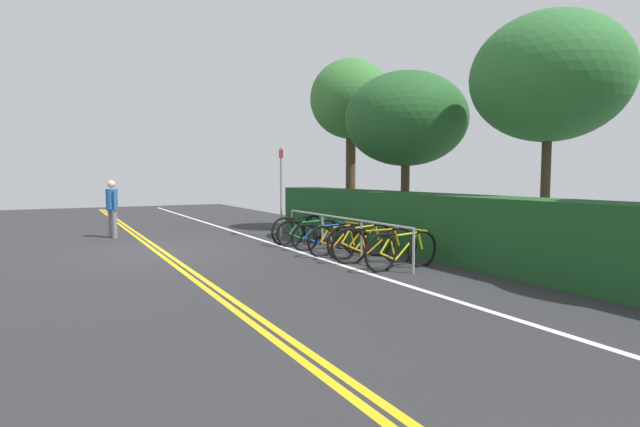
% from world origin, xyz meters
% --- Properties ---
extents(ground_plane, '(35.76, 13.80, 0.05)m').
position_xyz_m(ground_plane, '(0.00, 0.00, -0.03)').
color(ground_plane, '#2B2B2D').
extents(centre_line_yellow_inner, '(32.18, 0.10, 0.00)m').
position_xyz_m(centre_line_yellow_inner, '(0.00, -0.08, 0.00)').
color(centre_line_yellow_inner, gold).
rests_on(centre_line_yellow_inner, ground_plane).
extents(centre_line_yellow_outer, '(32.18, 0.10, 0.00)m').
position_xyz_m(centre_line_yellow_outer, '(0.00, 0.08, 0.00)').
color(centre_line_yellow_outer, gold).
rests_on(centre_line_yellow_outer, ground_plane).
extents(bike_lane_stripe_white, '(32.18, 0.12, 0.00)m').
position_xyz_m(bike_lane_stripe_white, '(0.00, 2.86, 0.00)').
color(bike_lane_stripe_white, white).
rests_on(bike_lane_stripe_white, ground_plane).
extents(bike_rack, '(5.23, 0.05, 0.85)m').
position_xyz_m(bike_rack, '(2.37, 3.58, 0.64)').
color(bike_rack, '#9EA0A5').
rests_on(bike_rack, ground_plane).
extents(bicycle_0, '(0.55, 1.74, 0.76)m').
position_xyz_m(bicycle_0, '(0.35, 3.50, 0.36)').
color(bicycle_0, black).
rests_on(bicycle_0, ground_plane).
extents(bicycle_1, '(0.46, 1.66, 0.72)m').
position_xyz_m(bicycle_1, '(0.90, 3.49, 0.34)').
color(bicycle_1, black).
rests_on(bicycle_1, ground_plane).
extents(bicycle_2, '(0.52, 1.64, 0.69)m').
position_xyz_m(bicycle_2, '(1.69, 3.54, 0.32)').
color(bicycle_2, black).
rests_on(bicycle_2, ground_plane).
extents(bicycle_3, '(0.46, 1.68, 0.74)m').
position_xyz_m(bicycle_3, '(2.45, 3.47, 0.34)').
color(bicycle_3, black).
rests_on(bicycle_3, ground_plane).
extents(bicycle_4, '(0.46, 1.75, 0.78)m').
position_xyz_m(bicycle_4, '(3.05, 3.68, 0.37)').
color(bicycle_4, black).
rests_on(bicycle_4, ground_plane).
extents(bicycle_5, '(0.68, 1.72, 0.78)m').
position_xyz_m(bicycle_5, '(3.75, 3.55, 0.37)').
color(bicycle_5, black).
rests_on(bicycle_5, ground_plane).
extents(bicycle_6, '(0.46, 1.79, 0.77)m').
position_xyz_m(bicycle_6, '(4.52, 3.65, 0.36)').
color(bicycle_6, black).
rests_on(bicycle_6, ground_plane).
extents(pedestrian, '(0.47, 0.32, 1.64)m').
position_xyz_m(pedestrian, '(-3.23, -0.69, 0.94)').
color(pedestrian, slate).
rests_on(pedestrian, ground_plane).
extents(sign_post_near, '(0.36, 0.09, 2.58)m').
position_xyz_m(sign_post_near, '(-1.10, 3.65, 1.53)').
color(sign_post_near, gray).
rests_on(sign_post_near, ground_plane).
extents(hedge_backdrop, '(14.18, 1.15, 1.37)m').
position_xyz_m(hedge_backdrop, '(3.87, 5.31, 0.69)').
color(hedge_backdrop, '#1C4C21').
rests_on(hedge_backdrop, ground_plane).
extents(tree_near_left, '(2.60, 2.60, 5.46)m').
position_xyz_m(tree_near_left, '(-1.56, 6.29, 4.16)').
color(tree_near_left, '#473323').
rests_on(tree_near_left, ground_plane).
extents(tree_mid, '(3.30, 3.30, 4.57)m').
position_xyz_m(tree_mid, '(1.23, 6.31, 3.29)').
color(tree_mid, '#473323').
rests_on(tree_mid, ground_plane).
extents(tree_far_right, '(3.32, 3.32, 5.26)m').
position_xyz_m(tree_far_right, '(4.82, 7.33, 3.87)').
color(tree_far_right, '#473323').
rests_on(tree_far_right, ground_plane).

